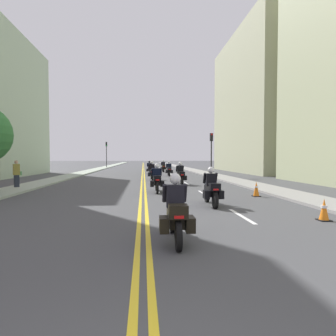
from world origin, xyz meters
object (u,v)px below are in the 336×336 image
Objects in this scene: motorcycle_3 at (180,175)px; traffic_light_far at (106,150)px; motorcycle_1 at (211,190)px; traffic_cone_1 at (324,210)px; motorcycle_0 at (176,214)px; traffic_light_near at (211,146)px; pedestrian_0 at (17,174)px; motorcycle_7 at (163,167)px; traffic_cone_2 at (256,189)px; motorcycle_6 at (149,168)px; motorcycle_4 at (152,172)px; motorcycle_5 at (169,170)px; motorcycle_2 at (157,180)px.

traffic_light_far reaches higher than motorcycle_3.
motorcycle_1 is at bearing -91.83° from motorcycle_3.
motorcycle_0 is at bearing -159.47° from traffic_cone_1.
traffic_light_near is 2.49× the size of pedestrian_0.
pedestrian_0 is (-10.52, -2.05, 0.26)m from motorcycle_3.
traffic_cone_2 is at bearing -84.93° from motorcycle_7.
traffic_light_near reaches higher than motorcycle_0.
pedestrian_0 is (-8.57, -15.58, 0.27)m from motorcycle_6.
motorcycle_4 is 1.04× the size of motorcycle_5.
motorcycle_2 is 39.06m from traffic_light_far.
traffic_light_near reaches higher than motorcycle_1.
motorcycle_7 is at bearing 90.00° from motorcycle_5.
traffic_light_far reaches higher than traffic_cone_1.
motorcycle_6 is at bearing 96.14° from motorcycle_1.
traffic_light_far is (-9.64, 15.55, 2.71)m from motorcycle_7.
motorcycle_1 is at bearing -68.97° from pedestrian_0.
motorcycle_6 is at bearing 100.61° from traffic_cone_1.
traffic_light_far is (-12.45, 45.76, 3.04)m from traffic_cone_1.
traffic_cone_2 is (4.87, -11.17, -0.29)m from motorcycle_4.
motorcycle_4 is 9.03m from motorcycle_6.
traffic_light_far is at bearing 118.13° from traffic_light_near.
traffic_cone_1 is 0.14× the size of traffic_light_far.
traffic_light_near reaches higher than motorcycle_4.
traffic_cone_2 is at bearing -68.34° from motorcycle_3.
motorcycle_4 reaches higher than traffic_cone_1.
motorcycle_6 is (-1.97, 4.18, -0.01)m from motorcycle_5.
motorcycle_5 reaches higher than motorcycle_1.
motorcycle_7 reaches higher than motorcycle_4.
motorcycle_0 is 48.25m from traffic_light_far.
traffic_cone_2 is at bearing 89.01° from traffic_cone_1.
traffic_cone_1 is at bearing -90.99° from traffic_cone_2.
motorcycle_3 reaches higher than motorcycle_6.
motorcycle_1 is 18.47m from motorcycle_5.
traffic_light_far is at bearing 100.09° from motorcycle_0.
motorcycle_5 is at bearing 12.02° from pedestrian_0.
motorcycle_5 is 1.21× the size of pedestrian_0.
motorcycle_2 is 8.95m from pedestrian_0.
pedestrian_0 is (-13.47, 4.62, 0.55)m from traffic_cone_2.
pedestrian_0 is (-10.58, 7.07, 0.28)m from motorcycle_1.
motorcycle_4 is 5.22m from motorcycle_5.
motorcycle_7 is at bearing 27.15° from pedestrian_0.
traffic_light_far reaches higher than motorcycle_4.
motorcycle_6 is (0.00, 27.42, 0.00)m from motorcycle_0.
motorcycle_1 is 4.09m from traffic_cone_1.
traffic_light_far is at bearing 103.79° from motorcycle_1.
motorcycle_4 is at bearing 90.88° from motorcycle_0.
motorcycle_7 is (0.02, 8.77, 0.00)m from motorcycle_5.
motorcycle_6 reaches higher than motorcycle_1.
motorcycle_2 reaches higher than motorcycle_5.
motorcycle_0 is at bearing -89.32° from pedestrian_0.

